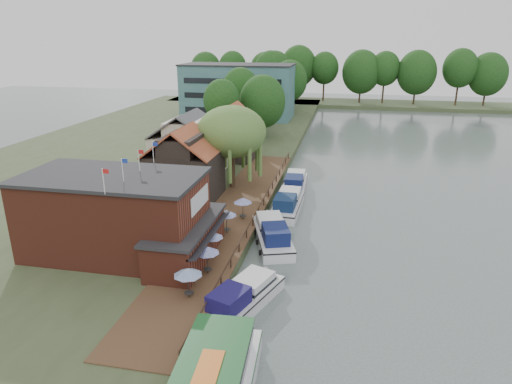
# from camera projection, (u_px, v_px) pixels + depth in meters

# --- Properties ---
(ground) EXTENTS (260.00, 260.00, 0.00)m
(ground) POSITION_uv_depth(u_px,v_px,m) (296.00, 274.00, 39.28)
(ground) COLOR #4B5756
(ground) RESTS_ON ground
(land_bank) EXTENTS (50.00, 140.00, 1.00)m
(land_bank) POSITION_uv_depth(u_px,v_px,m) (144.00, 153.00, 77.19)
(land_bank) COLOR #384728
(land_bank) RESTS_ON ground
(quay_deck) EXTENTS (6.00, 50.00, 0.10)m
(quay_deck) POSITION_uv_depth(u_px,v_px,m) (234.00, 214.00, 49.71)
(quay_deck) COLOR #47301E
(quay_deck) RESTS_ON land_bank
(quay_rail) EXTENTS (0.20, 49.00, 1.00)m
(quay_rail) POSITION_uv_depth(u_px,v_px,m) (260.00, 210.00, 49.52)
(quay_rail) COLOR black
(quay_rail) RESTS_ON land_bank
(pub) EXTENTS (20.00, 11.00, 7.30)m
(pub) POSITION_uv_depth(u_px,v_px,m) (136.00, 216.00, 39.47)
(pub) COLOR maroon
(pub) RESTS_ON land_bank
(hotel_block) EXTENTS (25.40, 12.40, 12.30)m
(hotel_block) POSITION_uv_depth(u_px,v_px,m) (238.00, 91.00, 105.93)
(hotel_block) COLOR #38666B
(hotel_block) RESTS_ON land_bank
(cottage_a) EXTENTS (8.60, 7.60, 8.50)m
(cottage_a) POSITION_uv_depth(u_px,v_px,m) (184.00, 163.00, 53.36)
(cottage_a) COLOR black
(cottage_a) RESTS_ON land_bank
(cottage_b) EXTENTS (9.60, 8.60, 8.50)m
(cottage_b) POSITION_uv_depth(u_px,v_px,m) (189.00, 143.00, 63.19)
(cottage_b) COLOR beige
(cottage_b) RESTS_ON land_bank
(cottage_c) EXTENTS (7.60, 7.60, 8.50)m
(cottage_c) POSITION_uv_depth(u_px,v_px,m) (232.00, 132.00, 70.77)
(cottage_c) COLOR black
(cottage_c) RESTS_ON land_bank
(willow) EXTENTS (8.60, 8.60, 10.43)m
(willow) POSITION_uv_depth(u_px,v_px,m) (232.00, 147.00, 56.83)
(willow) COLOR #476B2D
(willow) RESTS_ON land_bank
(umbrella_0) EXTENTS (2.14, 2.14, 2.38)m
(umbrella_0) POSITION_uv_depth(u_px,v_px,m) (188.00, 283.00, 33.42)
(umbrella_0) COLOR navy
(umbrella_0) RESTS_ON quay_deck
(umbrella_1) EXTENTS (2.04, 2.04, 2.38)m
(umbrella_1) POSITION_uv_depth(u_px,v_px,m) (207.00, 260.00, 36.81)
(umbrella_1) COLOR navy
(umbrella_1) RESTS_ON quay_deck
(umbrella_2) EXTENTS (1.96, 1.96, 2.38)m
(umbrella_2) POSITION_uv_depth(u_px,v_px,m) (212.00, 244.00, 39.57)
(umbrella_2) COLOR navy
(umbrella_2) RESTS_ON quay_deck
(umbrella_3) EXTENTS (2.02, 2.02, 2.38)m
(umbrella_3) POSITION_uv_depth(u_px,v_px,m) (227.00, 222.00, 44.39)
(umbrella_3) COLOR navy
(umbrella_3) RESTS_ON quay_deck
(umbrella_4) EXTENTS (1.97, 1.97, 2.38)m
(umbrella_4) POSITION_uv_depth(u_px,v_px,m) (243.00, 208.00, 47.76)
(umbrella_4) COLOR navy
(umbrella_4) RESTS_ON quay_deck
(cruiser_0) EXTENTS (6.21, 10.14, 2.33)m
(cruiser_0) POSITION_uv_depth(u_px,v_px,m) (243.00, 294.00, 34.06)
(cruiser_0) COLOR silver
(cruiser_0) RESTS_ON ground
(cruiser_1) EXTENTS (6.44, 10.92, 2.54)m
(cruiser_1) POSITION_uv_depth(u_px,v_px,m) (272.00, 231.00, 44.74)
(cruiser_1) COLOR silver
(cruiser_1) RESTS_ON ground
(cruiser_2) EXTENTS (3.49, 10.25, 2.48)m
(cruiser_2) POSITION_uv_depth(u_px,v_px,m) (288.00, 201.00, 52.85)
(cruiser_2) COLOR silver
(cruiser_2) RESTS_ON ground
(cruiser_3) EXTENTS (3.67, 10.14, 2.43)m
(cruiser_3) POSITION_uv_depth(u_px,v_px,m) (295.00, 181.00, 60.16)
(cruiser_3) COLOR silver
(cruiser_3) RESTS_ON ground
(bank_tree_0) EXTENTS (6.42, 6.42, 11.37)m
(bank_tree_0) POSITION_uv_depth(u_px,v_px,m) (222.00, 112.00, 80.25)
(bank_tree_0) COLOR #143811
(bank_tree_0) RESTS_ON land_bank
(bank_tree_1) EXTENTS (8.49, 8.49, 11.77)m
(bank_tree_1) POSITION_uv_depth(u_px,v_px,m) (262.00, 107.00, 84.07)
(bank_tree_1) COLOR #143811
(bank_tree_1) RESTS_ON land_bank
(bank_tree_2) EXTENTS (7.35, 7.35, 12.46)m
(bank_tree_2) POSITION_uv_depth(u_px,v_px,m) (241.00, 99.00, 92.53)
(bank_tree_2) COLOR #143811
(bank_tree_2) RESTS_ON land_bank
(bank_tree_3) EXTENTS (8.67, 8.67, 12.85)m
(bank_tree_3) POSITION_uv_depth(u_px,v_px,m) (289.00, 87.00, 112.53)
(bank_tree_3) COLOR #143811
(bank_tree_3) RESTS_ON land_bank
(bank_tree_4) EXTENTS (8.70, 8.70, 14.74)m
(bank_tree_4) POSITION_uv_depth(u_px,v_px,m) (271.00, 79.00, 121.11)
(bank_tree_4) COLOR #143811
(bank_tree_4) RESTS_ON land_bank
(bank_tree_5) EXTENTS (8.47, 8.47, 14.53)m
(bank_tree_5) POSITION_uv_depth(u_px,v_px,m) (275.00, 78.00, 126.26)
(bank_tree_5) COLOR #143811
(bank_tree_5) RESTS_ON land_bank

